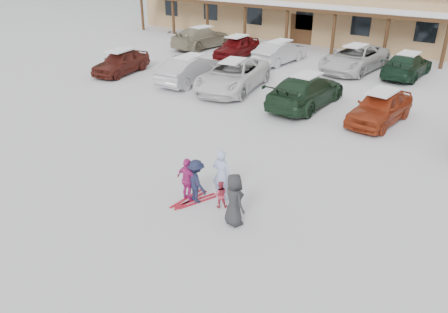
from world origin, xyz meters
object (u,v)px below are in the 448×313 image
Objects in this scene: child_magenta at (188,180)px; parked_car_0 at (121,62)px; toddler_red at (220,194)px; parked_car_2 at (233,75)px; adult_skier at (222,175)px; parked_car_9 at (280,52)px; parked_car_4 at (380,107)px; parked_car_3 at (306,91)px; parked_car_10 at (354,58)px; parked_car_8 at (237,47)px; parked_car_1 at (190,70)px; parked_car_11 at (407,65)px; child_navy at (196,181)px; parked_car_7 at (202,37)px; bystander_dark at (234,200)px.

parked_car_0 reaches higher than child_magenta.
toddler_red is 0.15× the size of parked_car_2.
parked_car_9 is at bearing -76.41° from adult_skier.
parked_car_2 is 6.63m from parked_car_9.
toddler_red is 9.74m from parked_car_4.
parked_car_3 is 0.94× the size of parked_car_10.
parked_car_8 is (-8.70, 16.80, 0.02)m from child_magenta.
parked_car_1 is at bearing 2.11° from parked_car_3.
toddler_red is 17.89m from parked_car_11.
child_navy is at bearing 87.72° from parked_car_11.
parked_car_4 is at bearing -111.28° from adult_skier.
child_magenta is 21.86m from parked_car_7.
parked_car_2 reaches higher than parked_car_8.
parked_car_10 is (-0.76, 17.69, 0.08)m from child_magenta.
parked_car_0 is at bearing 6.97° from parked_car_1.
child_navy is 1.61m from bystander_dark.
toddler_red is 1.02m from bystander_dark.
parked_car_2 reaches higher than parked_car_1.
toddler_red is 0.61× the size of child_magenta.
parked_car_8 is at bearing -82.27° from parked_car_1.
toddler_red is 16.17m from parked_car_0.
parked_car_3 is 8.47m from parked_car_9.
bystander_dark is 0.37× the size of parked_car_8.
parked_car_9 reaches higher than child_navy.
parked_car_7 is at bearing -24.71° from bystander_dark.
parked_car_10 is (4.16, 7.38, -0.01)m from parked_car_2.
parked_car_3 reaches higher than parked_car_4.
parked_car_3 is 1.21× the size of parked_car_9.
toddler_red is at bearing -5.50° from bystander_dark.
parked_car_10 is at bearing -92.29° from adult_skier.
parked_car_7 is at bearing -59.88° from adult_skier.
parked_car_4 is (1.17, 10.05, -0.07)m from bystander_dark.
parked_car_4 is at bearing -12.97° from parked_car_2.
parked_car_3 is 1.26× the size of parked_car_4.
parked_car_3 reaches higher than toddler_red.
toddler_red is 1.09m from child_magenta.
parked_car_1 is at bearing 1.96° from parked_car_0.
toddler_red is 11.73m from parked_car_2.
parked_car_4 is at bearing 146.07° from parked_car_9.
parked_car_0 is at bearing 34.86° from parked_car_11.
parked_car_1 is 0.96× the size of parked_car_11.
parked_car_8 is at bearing 57.61° from parked_car_0.
parked_car_7 is (-14.35, 18.23, -0.01)m from bystander_dark.
toddler_red is 0.82m from child_navy.
parked_car_10 is at bearing 51.66° from parked_car_2.
adult_skier reaches higher than parked_car_10.
parked_car_11 is (7.74, 1.14, -0.03)m from parked_car_9.
adult_skier is at bearing -77.73° from parked_car_10.
parked_car_4 is 13.68m from parked_car_8.
child_navy reaches higher than toddler_red.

